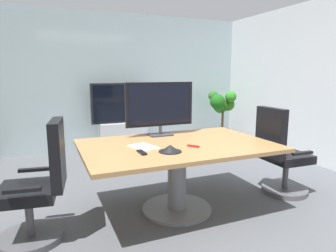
{
  "coord_description": "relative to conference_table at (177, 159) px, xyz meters",
  "views": [
    {
      "loc": [
        -1.17,
        -2.66,
        1.48
      ],
      "look_at": [
        0.11,
        0.37,
        0.9
      ],
      "focal_mm": 31.58,
      "sensor_mm": 36.0,
      "label": 1
    }
  ],
  "objects": [
    {
      "name": "ground_plane",
      "position": [
        -0.11,
        -0.12,
        -0.58
      ],
      "size": [
        7.5,
        7.5,
        0.0
      ],
      "primitive_type": "plane",
      "color": "#515459"
    },
    {
      "name": "wall_back_glass_partition",
      "position": [
        -0.11,
        3.14,
        0.75
      ],
      "size": [
        5.91,
        0.1,
        2.65
      ],
      "primitive_type": "cube",
      "color": "#9EB2B7",
      "rests_on": "ground"
    },
    {
      "name": "conference_table",
      "position": [
        0.0,
        0.0,
        0.0
      ],
      "size": [
        1.99,
        1.3,
        0.75
      ],
      "color": "olive",
      "rests_on": "ground"
    },
    {
      "name": "office_chair_left",
      "position": [
        -1.37,
        -0.05,
        -0.12
      ],
      "size": [
        0.62,
        0.6,
        1.09
      ],
      "rotation": [
        0.0,
        0.0,
        -1.72
      ],
      "color": "#4C4C51",
      "rests_on": "ground"
    },
    {
      "name": "office_chair_right",
      "position": [
        1.37,
        -0.08,
        -0.12
      ],
      "size": [
        0.6,
        0.58,
        1.09
      ],
      "rotation": [
        0.0,
        0.0,
        1.53
      ],
      "color": "#4C4C51",
      "rests_on": "ground"
    },
    {
      "name": "tv_monitor",
      "position": [
        -0.01,
        0.48,
        0.53
      ],
      "size": [
        0.84,
        0.18,
        0.64
      ],
      "color": "#333338",
      "rests_on": "conference_table"
    },
    {
      "name": "wall_display_unit",
      "position": [
        0.12,
        2.78,
        -0.13
      ],
      "size": [
        1.2,
        0.36,
        1.31
      ],
      "color": "#B7BABC",
      "rests_on": "ground"
    },
    {
      "name": "potted_plant",
      "position": [
        2.24,
        2.57,
        0.13
      ],
      "size": [
        0.61,
        0.57,
        1.13
      ],
      "color": "brown",
      "rests_on": "ground"
    },
    {
      "name": "conference_phone",
      "position": [
        -0.2,
        -0.28,
        0.21
      ],
      "size": [
        0.22,
        0.22,
        0.07
      ],
      "color": "black",
      "rests_on": "conference_table"
    },
    {
      "name": "remote_control",
      "position": [
        -0.47,
        -0.22,
        0.18
      ],
      "size": [
        0.05,
        0.17,
        0.02
      ],
      "primitive_type": "cube",
      "rotation": [
        0.0,
        0.0,
        0.02
      ],
      "color": "black",
      "rests_on": "conference_table"
    },
    {
      "name": "whiteboard_marker",
      "position": [
        0.09,
        -0.2,
        0.18
      ],
      "size": [
        0.1,
        0.11,
        0.02
      ],
      "primitive_type": "cube",
      "rotation": [
        0.0,
        0.0,
        -0.91
      ],
      "color": "red",
      "rests_on": "conference_table"
    },
    {
      "name": "paper_notepad",
      "position": [
        -0.38,
        -0.01,
        0.18
      ],
      "size": [
        0.28,
        0.35,
        0.01
      ],
      "primitive_type": "cube",
      "rotation": [
        0.0,
        0.0,
        0.28
      ],
      "color": "white",
      "rests_on": "conference_table"
    }
  ]
}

